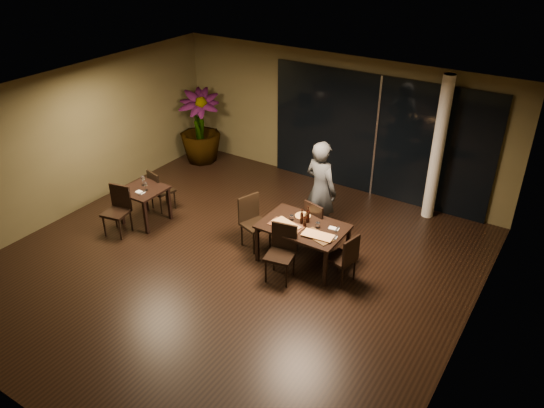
{
  "coord_description": "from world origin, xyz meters",
  "views": [
    {
      "loc": [
        4.84,
        -6.23,
        5.64
      ],
      "look_at": [
        0.4,
        0.71,
        1.05
      ],
      "focal_mm": 35.0,
      "sensor_mm": 36.0,
      "label": 1
    }
  ],
  "objects_px": {
    "bottle_c": "(308,214)",
    "bottle_a": "(302,216)",
    "chair_main_right": "(345,257)",
    "chair_side_near": "(118,207)",
    "chair_main_far": "(317,222)",
    "main_table": "(303,229)",
    "chair_side_far": "(159,188)",
    "chair_main_left": "(253,219)",
    "potted_plant": "(200,127)",
    "diner": "(321,190)",
    "bottle_b": "(305,220)",
    "chair_main_near": "(282,249)",
    "side_table": "(144,194)"
  },
  "relations": [
    {
      "from": "chair_side_far",
      "to": "chair_side_near",
      "type": "relative_size",
      "value": 0.93
    },
    {
      "from": "chair_main_far",
      "to": "chair_main_near",
      "type": "xyz_separation_m",
      "value": [
        -0.07,
        -1.14,
        0.01
      ]
    },
    {
      "from": "chair_main_right",
      "to": "chair_side_near",
      "type": "bearing_deg",
      "value": -66.89
    },
    {
      "from": "diner",
      "to": "side_table",
      "type": "bearing_deg",
      "value": 39.61
    },
    {
      "from": "chair_main_left",
      "to": "potted_plant",
      "type": "xyz_separation_m",
      "value": [
        -3.31,
        2.51,
        0.35
      ]
    },
    {
      "from": "chair_main_near",
      "to": "bottle_c",
      "type": "bearing_deg",
      "value": 72.79
    },
    {
      "from": "bottle_a",
      "to": "bottle_c",
      "type": "relative_size",
      "value": 0.9
    },
    {
      "from": "chair_main_left",
      "to": "bottle_c",
      "type": "relative_size",
      "value": 3.23
    },
    {
      "from": "chair_main_right",
      "to": "bottle_c",
      "type": "height_order",
      "value": "bottle_c"
    },
    {
      "from": "chair_side_far",
      "to": "diner",
      "type": "distance_m",
      "value": 3.48
    },
    {
      "from": "bottle_a",
      "to": "bottle_b",
      "type": "height_order",
      "value": "bottle_a"
    },
    {
      "from": "chair_main_right",
      "to": "diner",
      "type": "height_order",
      "value": "diner"
    },
    {
      "from": "chair_main_right",
      "to": "potted_plant",
      "type": "bearing_deg",
      "value": -104.77
    },
    {
      "from": "main_table",
      "to": "chair_side_far",
      "type": "relative_size",
      "value": 1.65
    },
    {
      "from": "side_table",
      "to": "diner",
      "type": "xyz_separation_m",
      "value": [
        3.22,
        1.48,
        0.36
      ]
    },
    {
      "from": "side_table",
      "to": "bottle_c",
      "type": "relative_size",
      "value": 2.56
    },
    {
      "from": "bottle_b",
      "to": "bottle_c",
      "type": "distance_m",
      "value": 0.17
    },
    {
      "from": "chair_main_far",
      "to": "potted_plant",
      "type": "relative_size",
      "value": 0.53
    },
    {
      "from": "chair_main_right",
      "to": "bottle_b",
      "type": "distance_m",
      "value": 0.96
    },
    {
      "from": "diner",
      "to": "bottle_a",
      "type": "height_order",
      "value": "diner"
    },
    {
      "from": "chair_main_right",
      "to": "chair_side_near",
      "type": "distance_m",
      "value": 4.56
    },
    {
      "from": "chair_main_near",
      "to": "chair_main_right",
      "type": "height_order",
      "value": "chair_main_near"
    },
    {
      "from": "chair_main_left",
      "to": "chair_main_far",
      "type": "bearing_deg",
      "value": -42.39
    },
    {
      "from": "chair_side_far",
      "to": "chair_side_near",
      "type": "xyz_separation_m",
      "value": [
        -0.06,
        -1.07,
        0.04
      ]
    },
    {
      "from": "chair_side_far",
      "to": "bottle_c",
      "type": "distance_m",
      "value": 3.53
    },
    {
      "from": "bottle_a",
      "to": "chair_main_right",
      "type": "bearing_deg",
      "value": -12.4
    },
    {
      "from": "chair_side_near",
      "to": "bottle_c",
      "type": "bearing_deg",
      "value": 7.27
    },
    {
      "from": "bottle_a",
      "to": "chair_main_near",
      "type": "bearing_deg",
      "value": -91.02
    },
    {
      "from": "chair_main_left",
      "to": "chair_side_near",
      "type": "height_order",
      "value": "chair_main_left"
    },
    {
      "from": "side_table",
      "to": "bottle_b",
      "type": "bearing_deg",
      "value": 7.99
    },
    {
      "from": "chair_main_far",
      "to": "bottle_b",
      "type": "distance_m",
      "value": 0.66
    },
    {
      "from": "bottle_b",
      "to": "chair_main_far",
      "type": "bearing_deg",
      "value": 94.54
    },
    {
      "from": "chair_main_far",
      "to": "chair_main_right",
      "type": "distance_m",
      "value": 1.16
    },
    {
      "from": "side_table",
      "to": "chair_main_left",
      "type": "bearing_deg",
      "value": 11.46
    },
    {
      "from": "potted_plant",
      "to": "bottle_a",
      "type": "xyz_separation_m",
      "value": [
        4.31,
        -2.42,
        -0.02
      ]
    },
    {
      "from": "bottle_c",
      "to": "bottle_a",
      "type": "bearing_deg",
      "value": -128.11
    },
    {
      "from": "chair_side_near",
      "to": "chair_main_right",
      "type": "bearing_deg",
      "value": -0.02
    },
    {
      "from": "main_table",
      "to": "side_table",
      "type": "relative_size",
      "value": 1.88
    },
    {
      "from": "bottle_b",
      "to": "chair_main_near",
      "type": "bearing_deg",
      "value": -101.42
    },
    {
      "from": "chair_main_left",
      "to": "diner",
      "type": "bearing_deg",
      "value": -22.09
    },
    {
      "from": "potted_plant",
      "to": "bottle_a",
      "type": "distance_m",
      "value": 4.94
    },
    {
      "from": "potted_plant",
      "to": "chair_side_near",
      "type": "bearing_deg",
      "value": -76.94
    },
    {
      "from": "side_table",
      "to": "chair_main_near",
      "type": "distance_m",
      "value": 3.33
    },
    {
      "from": "chair_main_near",
      "to": "bottle_b",
      "type": "xyz_separation_m",
      "value": [
        0.12,
        0.57,
        0.33
      ]
    },
    {
      "from": "side_table",
      "to": "chair_main_right",
      "type": "distance_m",
      "value": 4.32
    },
    {
      "from": "chair_main_near",
      "to": "main_table",
      "type": "bearing_deg",
      "value": 71.7
    },
    {
      "from": "chair_main_left",
      "to": "bottle_b",
      "type": "height_order",
      "value": "bottle_b"
    },
    {
      "from": "chair_main_right",
      "to": "chair_side_far",
      "type": "distance_m",
      "value": 4.41
    },
    {
      "from": "chair_main_far",
      "to": "chair_main_right",
      "type": "height_order",
      "value": "chair_main_far"
    },
    {
      "from": "potted_plant",
      "to": "chair_main_near",
      "type": "bearing_deg",
      "value": -35.51
    }
  ]
}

